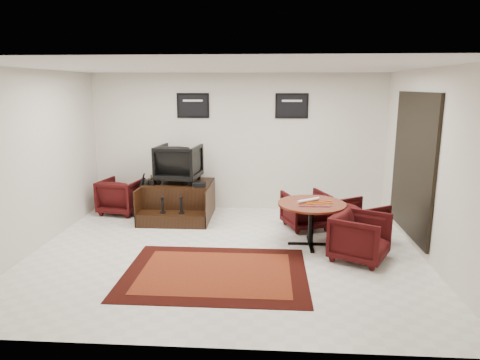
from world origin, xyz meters
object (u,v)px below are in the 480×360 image
object	(u,v)px
table_chair_window	(360,219)
meeting_table	(312,208)
table_chair_corner	(360,235)
armchair_side	(121,194)
table_chair_back	(305,208)
shine_chair	(179,161)
shine_podium	(179,201)

from	to	relation	value
table_chair_window	meeting_table	bearing A→B (deg)	78.43
table_chair_window	table_chair_corner	size ratio (longest dim) A/B	0.94
armchair_side	table_chair_back	size ratio (longest dim) A/B	1.05
shine_chair	table_chair_window	distance (m)	3.60
table_chair_corner	shine_chair	bearing A→B (deg)	84.28
shine_podium	table_chair_back	bearing A→B (deg)	-12.28
shine_chair	armchair_side	size ratio (longest dim) A/B	1.06
table_chair_corner	table_chair_window	bearing A→B (deg)	17.26
shine_podium	armchair_side	xyz separation A→B (m)	(-1.21, 0.16, 0.08)
table_chair_corner	meeting_table	bearing A→B (deg)	78.19
shine_podium	meeting_table	size ratio (longest dim) A/B	1.25
table_chair_window	shine_podium	bearing A→B (deg)	39.93
shine_podium	shine_chair	bearing A→B (deg)	90.00
shine_podium	table_chair_back	size ratio (longest dim) A/B	1.83
shine_chair	table_chair_corner	distance (m)	3.84
shine_podium	shine_chair	distance (m)	0.79
table_chair_back	table_chair_window	distance (m)	1.03
armchair_side	meeting_table	distance (m)	4.00
armchair_side	table_chair_corner	distance (m)	4.84
meeting_table	table_chair_back	distance (m)	0.92
table_chair_back	table_chair_corner	size ratio (longest dim) A/B	0.96
shine_chair	armchair_side	world-z (taller)	shine_chair
table_chair_back	meeting_table	bearing A→B (deg)	70.73
armchair_side	meeting_table	bearing A→B (deg)	167.18
shine_podium	table_chair_back	world-z (taller)	table_chair_back
shine_chair	table_chair_window	xyz separation A→B (m)	(3.30, -1.25, -0.72)
shine_podium	table_chair_corner	xyz separation A→B (m)	(3.13, -1.98, 0.07)
table_chair_back	shine_podium	bearing A→B (deg)	-32.61
shine_podium	meeting_table	world-z (taller)	meeting_table
armchair_side	table_chair_window	bearing A→B (deg)	174.65
meeting_table	table_chair_back	bearing A→B (deg)	91.06
shine_chair	table_chair_corner	xyz separation A→B (m)	(3.13, -2.12, -0.70)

